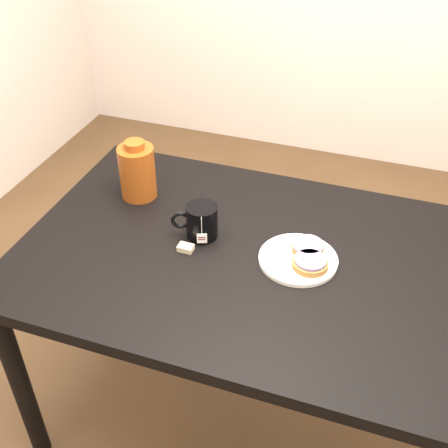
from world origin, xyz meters
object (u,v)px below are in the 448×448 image
object	(u,v)px
bagel_front	(310,263)
bagel_back	(308,247)
table	(255,276)
bagel_package	(137,171)
mug	(201,221)
plate	(298,259)
teabag_pouch	(186,248)

from	to	relation	value
bagel_front	bagel_back	bearing A→B (deg)	107.75
table	bagel_back	distance (m)	0.19
bagel_package	table	bearing A→B (deg)	-20.55
mug	bagel_package	size ratio (longest dim) A/B	0.75
plate	mug	size ratio (longest dim) A/B	1.50
bagel_front	teabag_pouch	xyz separation A→B (m)	(-0.36, -0.04, -0.02)
mug	plate	bearing A→B (deg)	-24.32
table	teabag_pouch	size ratio (longest dim) A/B	31.11
bagel_front	teabag_pouch	size ratio (longest dim) A/B	3.13
bagel_back	table	bearing A→B (deg)	-159.21
plate	bagel_package	distance (m)	0.61
plate	mug	xyz separation A→B (m)	(-0.31, 0.02, 0.05)
teabag_pouch	bagel_package	world-z (taller)	bagel_package
bagel_back	mug	world-z (taller)	mug
table	bagel_front	distance (m)	0.19
teabag_pouch	bagel_back	bearing A→B (deg)	16.43
plate	teabag_pouch	world-z (taller)	teabag_pouch
plate	bagel_front	xyz separation A→B (m)	(0.04, -0.03, 0.02)
bagel_back	bagel_package	bearing A→B (deg)	168.77
table	bagel_front	world-z (taller)	bagel_front
mug	teabag_pouch	xyz separation A→B (m)	(-0.02, -0.08, -0.05)
plate	bagel_back	world-z (taller)	bagel_back
bagel_back	bagel_package	xyz separation A→B (m)	(-0.60, 0.12, 0.07)
bagel_back	bagel_package	world-z (taller)	bagel_package
plate	bagel_front	distance (m)	0.05
bagel_back	bagel_front	size ratio (longest dim) A/B	0.86
bagel_package	mug	bearing A→B (deg)	-26.69
table	plate	world-z (taller)	plate
table	bagel_package	xyz separation A→B (m)	(-0.46, 0.17, 0.18)
table	teabag_pouch	world-z (taller)	teabag_pouch
teabag_pouch	bagel_package	distance (m)	0.35
table	plate	bearing A→B (deg)	6.45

